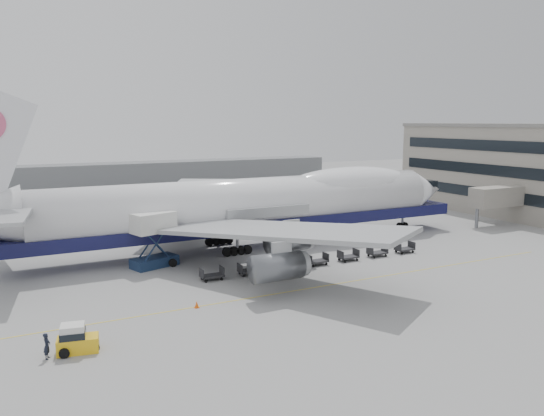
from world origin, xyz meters
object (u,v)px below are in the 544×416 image
airliner (254,204)px  ground_worker (47,346)px  catering_truck (154,236)px  baggage_tug (76,340)px

airliner → ground_worker: size_ratio=37.07×
airliner → catering_truck: 14.44m
catering_truck → airliner: bearing=-3.7°
baggage_tug → airliner: bearing=53.7°
airliner → ground_worker: bearing=-138.7°
catering_truck → baggage_tug: (-10.57, -19.40, -2.54)m
airliner → ground_worker: (-26.30, -23.10, -4.72)m
catering_truck → baggage_tug: 22.24m
airliner → baggage_tug: 33.79m
ground_worker → baggage_tug: bearing=-62.7°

